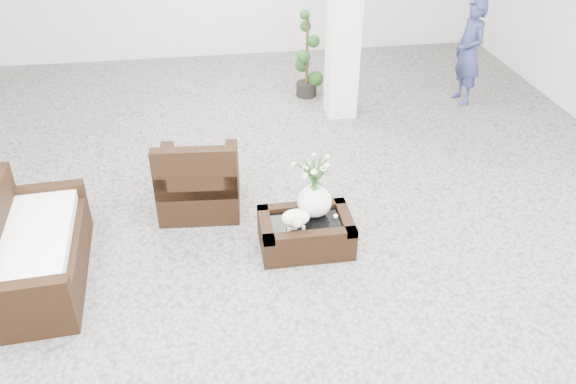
{
  "coord_description": "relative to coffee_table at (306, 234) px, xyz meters",
  "views": [
    {
      "loc": [
        -0.7,
        -4.63,
        3.62
      ],
      "look_at": [
        0.0,
        -0.1,
        0.62
      ],
      "focal_mm": 35.93,
      "sensor_mm": 36.0,
      "label": 1
    }
  ],
  "objects": [
    {
      "name": "loveseat",
      "position": [
        -2.49,
        -0.1,
        0.27
      ],
      "size": [
        0.85,
        1.63,
        0.85
      ],
      "primitive_type": "cube",
      "rotation": [
        0.0,
        0.0,
        1.63
      ],
      "color": "black",
      "rests_on": "ground"
    },
    {
      "name": "topiary",
      "position": [
        0.67,
        3.67,
        0.49
      ],
      "size": [
        0.35,
        0.35,
        1.3
      ],
      "primitive_type": null,
      "color": "#1A3F14",
      "rests_on": "ground"
    },
    {
      "name": "planter_narcissus",
      "position": [
        0.1,
        0.1,
        0.56
      ],
      "size": [
        0.44,
        0.44,
        0.8
      ],
      "primitive_type": null,
      "color": "white",
      "rests_on": "coffee_table"
    },
    {
      "name": "ground",
      "position": [
        -0.17,
        0.17,
        -0.16
      ],
      "size": [
        11.0,
        11.0,
        0.0
      ],
      "primitive_type": "plane",
      "color": "gray",
      "rests_on": "ground"
    },
    {
      "name": "shopper",
      "position": [
        2.95,
        3.11,
        0.61
      ],
      "size": [
        0.41,
        0.59,
        1.53
      ],
      "primitive_type": "imported",
      "rotation": [
        0.0,
        0.0,
        -1.49
      ],
      "color": "navy",
      "rests_on": "ground"
    },
    {
      "name": "tealight",
      "position": [
        0.3,
        0.02,
        0.17
      ],
      "size": [
        0.04,
        0.04,
        0.03
      ],
      "primitive_type": "cylinder",
      "color": "white",
      "rests_on": "coffee_table"
    },
    {
      "name": "armchair",
      "position": [
        -1.01,
        0.88,
        0.29
      ],
      "size": [
        0.9,
        0.87,
        0.9
      ],
      "primitive_type": "cube",
      "rotation": [
        0.0,
        0.0,
        3.06
      ],
      "color": "black",
      "rests_on": "ground"
    },
    {
      "name": "sheep_figurine",
      "position": [
        -0.12,
        -0.1,
        0.26
      ],
      "size": [
        0.28,
        0.23,
        0.21
      ],
      "primitive_type": "ellipsoid",
      "color": "white",
      "rests_on": "coffee_table"
    },
    {
      "name": "coffee_table",
      "position": [
        0.0,
        0.0,
        0.0
      ],
      "size": [
        0.9,
        0.6,
        0.31
      ],
      "primitive_type": "cube",
      "color": "black",
      "rests_on": "ground"
    }
  ]
}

